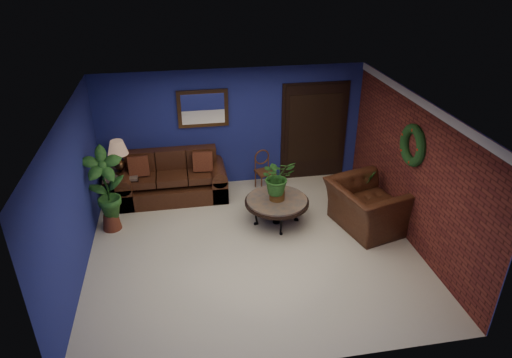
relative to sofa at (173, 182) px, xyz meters
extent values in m
plane|color=beige|center=(1.32, -2.08, -0.32)|extent=(5.50, 5.50, 0.00)
cube|color=navy|center=(1.32, 0.42, 0.93)|extent=(5.50, 0.04, 2.50)
cube|color=navy|center=(-1.43, -2.08, 0.93)|extent=(0.04, 5.00, 2.50)
cube|color=maroon|center=(4.07, -2.08, 0.93)|extent=(0.04, 5.00, 2.50)
cube|color=white|center=(1.32, -2.08, 2.18)|extent=(5.50, 5.00, 0.02)
cube|color=white|center=(4.04, -2.08, 2.11)|extent=(0.03, 5.00, 0.14)
cube|color=#472E18|center=(0.72, 0.38, 1.40)|extent=(1.02, 0.06, 0.77)
cube|color=black|center=(3.07, 0.39, 0.73)|extent=(1.44, 0.06, 2.18)
torus|color=black|center=(4.01, -2.03, 1.38)|extent=(0.16, 0.72, 0.72)
cube|color=#452513|center=(0.00, -0.08, -0.14)|extent=(2.16, 0.93, 0.35)
cube|color=#452513|center=(0.00, 0.26, 0.18)|extent=(1.85, 0.26, 0.88)
cube|color=#452513|center=(-0.62, -0.14, 0.19)|extent=(0.60, 0.64, 0.14)
cube|color=#452513|center=(0.00, -0.14, 0.19)|extent=(0.60, 0.64, 0.14)
cube|color=#452513|center=(0.62, -0.14, 0.19)|extent=(0.60, 0.64, 0.14)
cube|color=#452513|center=(-0.92, -0.08, -0.07)|extent=(0.31, 0.93, 0.49)
cube|color=#452513|center=(0.92, -0.08, -0.07)|extent=(0.31, 0.93, 0.49)
cube|color=brown|center=(-0.63, -0.10, 0.46)|extent=(0.39, 0.12, 0.39)
cube|color=brown|center=(0.63, -0.10, 0.46)|extent=(0.39, 0.12, 0.39)
cylinder|color=#514B47|center=(1.88, -1.37, 0.16)|extent=(1.11, 1.11, 0.05)
cylinder|color=black|center=(1.88, -1.37, 0.13)|extent=(1.18, 1.18, 0.05)
cylinder|color=black|center=(1.88, -1.37, -0.09)|extent=(0.14, 0.14, 0.46)
cube|color=#514B47|center=(-0.98, -0.03, 0.29)|extent=(0.66, 0.66, 0.05)
cube|color=black|center=(-0.98, -0.03, 0.25)|extent=(0.70, 0.70, 0.04)
cube|color=black|center=(-0.98, -0.03, -0.20)|extent=(0.59, 0.59, 0.03)
cylinder|color=black|center=(-1.26, -0.31, -0.01)|extent=(0.03, 0.03, 0.61)
cylinder|color=black|center=(-0.71, -0.31, -0.01)|extent=(0.03, 0.03, 0.61)
cylinder|color=black|center=(-1.26, 0.24, -0.01)|extent=(0.03, 0.03, 0.61)
cylinder|color=black|center=(-0.71, 0.24, -0.01)|extent=(0.03, 0.03, 0.61)
cylinder|color=#472E18|center=(-0.98, -0.03, 0.34)|extent=(0.24, 0.24, 0.05)
sphere|color=#472E18|center=(-0.98, -0.03, 0.46)|extent=(0.22, 0.22, 0.22)
cylinder|color=#472E18|center=(-0.98, -0.03, 0.64)|extent=(0.02, 0.02, 0.28)
cone|color=#926D52|center=(-0.98, -0.03, 0.84)|extent=(0.39, 0.39, 0.28)
cube|color=brown|center=(1.92, -0.03, 0.08)|extent=(0.44, 0.44, 0.04)
torus|color=brown|center=(1.88, 0.13, 0.36)|extent=(0.34, 0.12, 0.34)
cylinder|color=brown|center=(1.81, -0.22, -0.13)|extent=(0.03, 0.03, 0.38)
cylinder|color=brown|center=(2.10, -0.14, -0.13)|extent=(0.03, 0.03, 0.38)
cylinder|color=brown|center=(1.73, 0.08, -0.13)|extent=(0.03, 0.03, 0.38)
cylinder|color=brown|center=(2.03, 0.15, -0.13)|extent=(0.03, 0.03, 0.38)
imported|color=#452513|center=(3.47, -1.78, 0.11)|extent=(1.46, 1.58, 0.86)
cylinder|color=brown|center=(1.88, -1.37, 0.28)|extent=(0.28, 0.28, 0.18)
imported|color=#174B17|center=(1.88, -1.37, 0.65)|extent=(0.69, 0.63, 0.67)
cylinder|color=brown|center=(3.67, -1.19, -0.22)|extent=(0.26, 0.26, 0.20)
imported|color=#174B17|center=(3.67, -1.19, 0.18)|extent=(0.44, 0.39, 0.70)
cylinder|color=brown|center=(-1.13, -1.04, -0.17)|extent=(0.34, 0.34, 0.30)
imported|color=#174B17|center=(-1.13, -1.04, 0.60)|extent=(0.79, 0.61, 1.34)
camera|label=1|loc=(0.25, -8.41, 4.37)|focal=32.00mm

